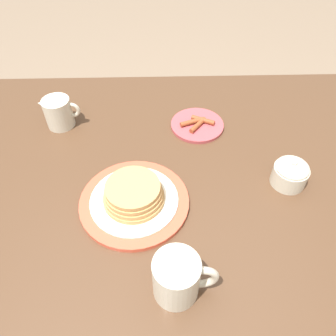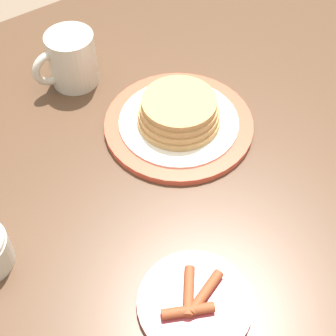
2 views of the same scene
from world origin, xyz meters
TOP-DOWN VIEW (x-y plane):
  - ground_plane at (0.00, 0.00)m, footprint 8.00×8.00m
  - dining_table at (0.00, 0.00)m, footprint 1.55×1.02m
  - pancake_plate at (-0.00, -0.05)m, footprint 0.26×0.26m
  - side_plate_bacon at (0.17, 0.23)m, footprint 0.16×0.16m
  - coffee_mug at (0.09, -0.25)m, footprint 0.12×0.09m

SIDE VIEW (x-z plane):
  - ground_plane at x=0.00m, z-range 0.00..0.00m
  - dining_table at x=0.00m, z-range 0.27..1.02m
  - side_plate_bacon at x=0.17m, z-range 0.74..0.77m
  - pancake_plate at x=0.00m, z-range 0.74..0.80m
  - coffee_mug at x=0.09m, z-range 0.75..0.85m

